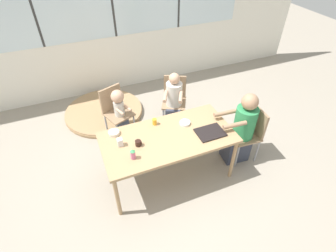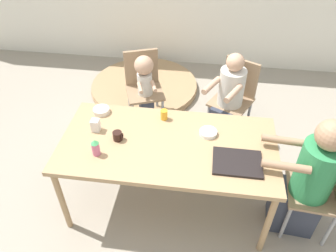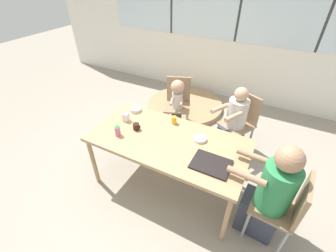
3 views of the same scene
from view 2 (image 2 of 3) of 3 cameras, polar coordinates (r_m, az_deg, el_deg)
ground_plane at (r=3.19m, az=0.00°, el=-12.73°), size 16.00×16.00×0.00m
dining_table at (r=2.67m, az=0.00°, el=-3.89°), size 1.75×0.88×0.74m
chair_for_woman_green_shirt at (r=3.67m, az=11.68°, el=5.85°), size 0.54×0.54×0.87m
chair_for_man_blue_shirt at (r=2.89m, az=26.08°, el=-9.66°), size 0.43×0.43×0.87m
chair_for_toddler at (r=3.77m, az=-4.35°, el=7.69°), size 0.51×0.51×0.87m
person_woman_green_shirt at (r=3.57m, az=10.42°, el=4.03°), size 0.47×0.56×1.04m
person_man_blue_shirt at (r=2.84m, az=22.98°, el=-9.15°), size 0.60×0.36×1.17m
person_toddler at (r=3.66m, az=-3.94°, el=6.07°), size 0.27×0.35×0.91m
food_tray_dark at (r=2.52m, az=11.97°, el=-6.22°), size 0.37×0.28×0.02m
coffee_mug at (r=2.67m, az=-8.73°, el=-1.72°), size 0.08×0.08×0.08m
sippy_cup at (r=2.55m, az=-12.51°, el=-3.61°), size 0.06×0.06×0.15m
juice_glass at (r=2.84m, az=-0.69°, el=1.99°), size 0.06×0.06×0.09m
milk_carton_small at (r=2.78m, az=-12.51°, el=0.13°), size 0.07×0.07×0.11m
bowl_white_shallow at (r=2.98m, az=-11.53°, el=2.66°), size 0.15×0.15×0.04m
bowl_cereal at (r=2.72m, az=7.02°, el=-1.15°), size 0.15×0.15×0.03m
folded_table_stack at (r=4.55m, az=-4.12°, el=6.92°), size 1.45×1.45×0.09m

